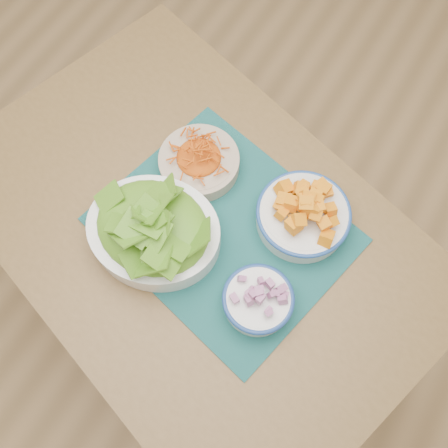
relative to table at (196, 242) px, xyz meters
name	(u,v)px	position (x,y,z in m)	size (l,w,h in m)	color
ground	(189,243)	(-0.18, 0.17, -0.64)	(4.00, 4.00, 0.00)	#AC8453
table	(196,242)	(0.00, 0.00, 0.00)	(1.29, 1.04, 0.75)	brown
placemat	(224,229)	(0.07, 0.03, 0.11)	(0.52, 0.42, 0.00)	#0C3434
carrot_bowl	(199,160)	(-0.07, 0.13, 0.14)	(0.24, 0.24, 0.07)	#BDA88D
squash_bowl	(304,213)	(0.20, 0.13, 0.16)	(0.23, 0.23, 0.10)	silver
lettuce_bowl	(153,227)	(-0.05, -0.07, 0.17)	(0.34, 0.30, 0.13)	white
onion_bowl	(258,299)	(0.21, -0.08, 0.15)	(0.17, 0.17, 0.08)	white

